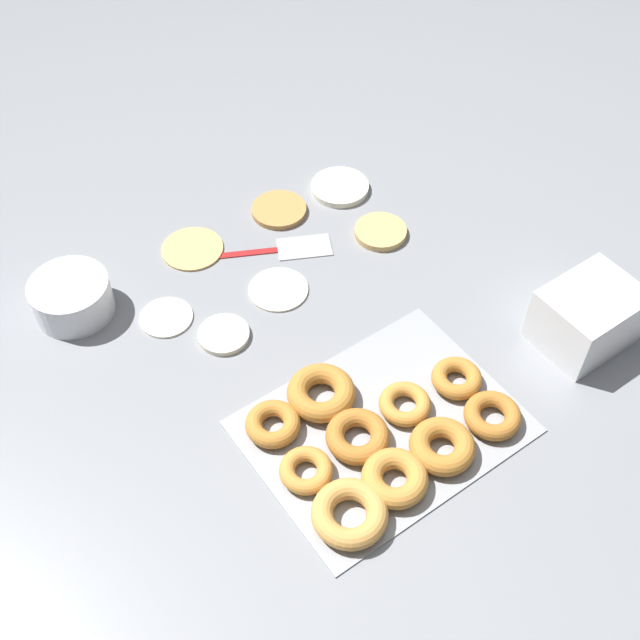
{
  "coord_description": "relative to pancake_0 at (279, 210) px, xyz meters",
  "views": [
    {
      "loc": [
        -0.54,
        -0.81,
        1.08
      ],
      "look_at": [
        -0.03,
        -0.09,
        0.04
      ],
      "focal_mm": 45.0,
      "sensor_mm": 36.0,
      "label": 1
    }
  ],
  "objects": [
    {
      "name": "ground_plane",
      "position": [
        -0.09,
        -0.22,
        -0.01
      ],
      "size": [
        3.0,
        3.0,
        0.0
      ],
      "primitive_type": "plane",
      "color": "gray"
    },
    {
      "name": "pancake_0",
      "position": [
        0.0,
        0.0,
        0.0
      ],
      "size": [
        0.11,
        0.11,
        0.01
      ],
      "primitive_type": "cylinder",
      "color": "#B27F42",
      "rests_on": "ground_plane"
    },
    {
      "name": "pancake_1",
      "position": [
        -0.26,
        -0.21,
        -0.0
      ],
      "size": [
        0.09,
        0.09,
        0.01
      ],
      "primitive_type": "cylinder",
      "color": "beige",
      "rests_on": "ground_plane"
    },
    {
      "name": "pancake_2",
      "position": [
        -0.32,
        -0.12,
        -0.0
      ],
      "size": [
        0.09,
        0.09,
        0.01
      ],
      "primitive_type": "cylinder",
      "color": "silver",
      "rests_on": "ground_plane"
    },
    {
      "name": "pancake_3",
      "position": [
        -0.19,
        0.01,
        -0.0
      ],
      "size": [
        0.12,
        0.12,
        0.01
      ],
      "primitive_type": "cylinder",
      "color": "tan",
      "rests_on": "ground_plane"
    },
    {
      "name": "pancake_4",
      "position": [
        0.13,
        -0.17,
        0.0
      ],
      "size": [
        0.1,
        0.1,
        0.01
      ],
      "primitive_type": "cylinder",
      "color": "tan",
      "rests_on": "ground_plane"
    },
    {
      "name": "pancake_5",
      "position": [
        -0.12,
        -0.18,
        -0.0
      ],
      "size": [
        0.11,
        0.11,
        0.01
      ],
      "primitive_type": "cylinder",
      "color": "beige",
      "rests_on": "ground_plane"
    },
    {
      "name": "pancake_6",
      "position": [
        0.14,
        -0.02,
        0.0
      ],
      "size": [
        0.12,
        0.12,
        0.01
      ],
      "primitive_type": "cylinder",
      "color": "silver",
      "rests_on": "ground_plane"
    },
    {
      "name": "donut_tray",
      "position": [
        -0.17,
        -0.54,
        0.01
      ],
      "size": [
        0.41,
        0.31,
        0.04
      ],
      "color": "#93969B",
      "rests_on": "ground_plane"
    },
    {
      "name": "batter_bowl",
      "position": [
        -0.44,
        -0.01,
        0.03
      ],
      "size": [
        0.14,
        0.14,
        0.07
      ],
      "color": "white",
      "rests_on": "ground_plane"
    },
    {
      "name": "container_stack",
      "position": [
        0.25,
        -0.57,
        0.05
      ],
      "size": [
        0.16,
        0.13,
        0.11
      ],
      "color": "white",
      "rests_on": "ground_plane"
    },
    {
      "name": "spatula",
      "position": [
        -0.04,
        -0.1,
        -0.0
      ],
      "size": [
        0.22,
        0.14,
        0.01
      ],
      "rotation": [
        0.0,
        0.0,
        5.82
      ],
      "color": "maroon",
      "rests_on": "ground_plane"
    }
  ]
}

